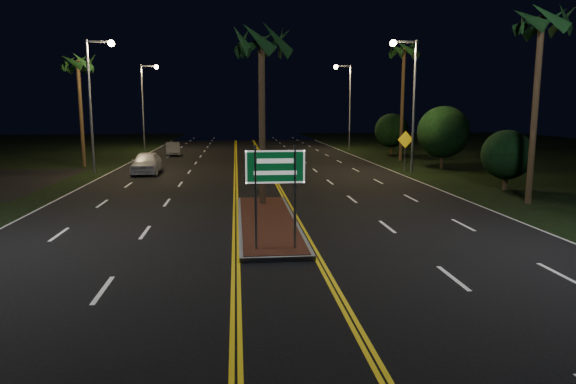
{
  "coord_description": "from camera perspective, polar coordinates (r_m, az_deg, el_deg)",
  "views": [
    {
      "loc": [
        -1.16,
        -12.52,
        4.44
      ],
      "look_at": [
        0.4,
        2.94,
        1.9
      ],
      "focal_mm": 32.0,
      "sensor_mm": 36.0,
      "label": 1
    }
  ],
  "objects": [
    {
      "name": "palm_left_far",
      "position": [
        42.29,
        -22.33,
        13.08
      ],
      "size": [
        2.4,
        2.4,
        8.8
      ],
      "color": "#382819",
      "rests_on": "ground"
    },
    {
      "name": "car_far",
      "position": [
        50.62,
        -12.69,
        4.82
      ],
      "size": [
        2.39,
        4.47,
        1.42
      ],
      "primitive_type": "imported",
      "rotation": [
        0.0,
        0.0,
        0.14
      ],
      "color": "#9FA3A8",
      "rests_on": "ground"
    },
    {
      "name": "shrub_mid",
      "position": [
        39.58,
        16.87,
        6.4
      ],
      "size": [
        3.78,
        3.78,
        4.62
      ],
      "color": "#382819",
      "rests_on": "ground"
    },
    {
      "name": "streetlight_right_mid",
      "position": [
        36.49,
        13.31,
        10.94
      ],
      "size": [
        1.91,
        0.44,
        9.0
      ],
      "color": "gray",
      "rests_on": "ground"
    },
    {
      "name": "median_island",
      "position": [
        20.03,
        -2.31,
        -3.29
      ],
      "size": [
        2.25,
        10.25,
        0.17
      ],
      "color": "gray",
      "rests_on": "ground"
    },
    {
      "name": "shrub_near",
      "position": [
        30.4,
        23.14,
        3.83
      ],
      "size": [
        2.7,
        2.7,
        3.3
      ],
      "color": "#382819",
      "rests_on": "ground"
    },
    {
      "name": "shrub_far",
      "position": [
        50.82,
        11.44,
        6.72
      ],
      "size": [
        3.24,
        3.24,
        3.96
      ],
      "color": "#382819",
      "rests_on": "ground"
    },
    {
      "name": "ground",
      "position": [
        13.33,
        -0.45,
        -10.17
      ],
      "size": [
        120.0,
        120.0,
        0.0
      ],
      "primitive_type": "plane",
      "color": "black",
      "rests_on": "ground"
    },
    {
      "name": "car_near",
      "position": [
        36.64,
        -15.45,
        3.36
      ],
      "size": [
        2.39,
        5.33,
        1.76
      ],
      "primitive_type": "imported",
      "rotation": [
        0.0,
        0.0,
        0.03
      ],
      "color": "white",
      "rests_on": "ground"
    },
    {
      "name": "streetlight_right_far",
      "position": [
        55.79,
        6.53,
        10.46
      ],
      "size": [
        1.91,
        0.44,
        9.0
      ],
      "color": "gray",
      "rests_on": "ground"
    },
    {
      "name": "highway_sign",
      "position": [
        15.49,
        -1.42,
        1.72
      ],
      "size": [
        1.8,
        0.08,
        3.2
      ],
      "color": "gray",
      "rests_on": "ground"
    },
    {
      "name": "warning_sign",
      "position": [
        37.5,
        12.9,
        5.14
      ],
      "size": [
        1.18,
        0.23,
        2.86
      ],
      "rotation": [
        0.0,
        0.0,
        0.17
      ],
      "color": "gray",
      "rests_on": "ground"
    },
    {
      "name": "streetlight_left_far",
      "position": [
        57.32,
        -15.5,
        10.16
      ],
      "size": [
        1.91,
        0.44,
        9.0
      ],
      "color": "gray",
      "rests_on": "ground"
    },
    {
      "name": "palm_right_far",
      "position": [
        45.0,
        12.79,
        15.05
      ],
      "size": [
        2.4,
        2.4,
        10.3
      ],
      "color": "#382819",
      "rests_on": "ground"
    },
    {
      "name": "palm_median",
      "position": [
        23.22,
        -2.98,
        16.28
      ],
      "size": [
        2.4,
        2.4,
        8.3
      ],
      "color": "#382819",
      "rests_on": "ground"
    },
    {
      "name": "streetlight_left_mid",
      "position": [
        37.74,
        -20.63,
        10.54
      ],
      "size": [
        1.91,
        0.44,
        9.0
      ],
      "color": "gray",
      "rests_on": "ground"
    },
    {
      "name": "palm_right_near",
      "position": [
        26.61,
        26.36,
        16.5
      ],
      "size": [
        2.4,
        2.4,
        9.3
      ],
      "color": "#382819",
      "rests_on": "ground"
    }
  ]
}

